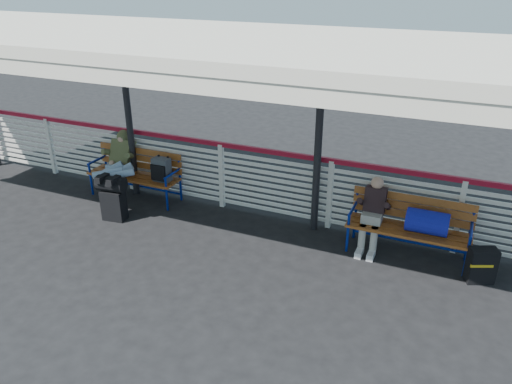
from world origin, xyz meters
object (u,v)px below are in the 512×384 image
at_px(bench_left, 143,169).
at_px(suitcase_side, 481,265).
at_px(bench_right, 419,222).
at_px(companion_person, 373,214).
at_px(traveler_man, 117,167).
at_px(luggage_stack, 113,196).

height_order(bench_left, suitcase_side, bench_left).
xyz_separation_m(bench_left, suitcase_side, (5.89, -0.42, -0.33)).
relative_size(bench_right, companion_person, 1.57).
bearing_deg(suitcase_side, bench_left, 152.31).
distance_m(bench_right, suitcase_side, 1.03).
bearing_deg(bench_left, traveler_man, -135.69).
distance_m(luggage_stack, suitcase_side, 5.89).
bearing_deg(bench_right, companion_person, -179.56).
bearing_deg(bench_left, luggage_stack, -88.81).
xyz_separation_m(bench_right, companion_person, (-0.68, -0.01, -0.00)).
bearing_deg(companion_person, traveler_man, -177.52).
height_order(bench_left, companion_person, companion_person).
height_order(traveler_man, companion_person, traveler_man).
relative_size(traveler_man, companion_person, 1.30).
bearing_deg(bench_right, bench_left, 178.63).
bearing_deg(traveler_man, bench_left, 44.31).
distance_m(bench_left, suitcase_side, 5.91).
bearing_deg(bench_left, companion_person, -1.66).
xyz_separation_m(luggage_stack, companion_person, (4.27, 0.81, 0.16)).
distance_m(bench_left, bench_right, 4.97).
distance_m(traveler_man, companion_person, 4.62).
xyz_separation_m(companion_person, suitcase_side, (1.60, -0.30, -0.34)).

